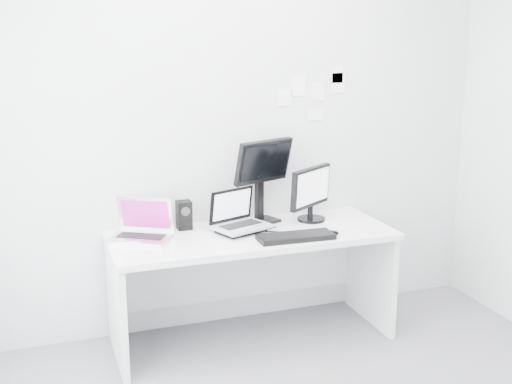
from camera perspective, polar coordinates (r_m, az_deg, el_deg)
back_wall at (r=4.34m, az=-1.88°, el=5.57°), size 3.60×0.00×3.60m
desk at (r=4.27m, az=-0.35°, el=-8.26°), size 1.80×0.70×0.73m
macbook at (r=4.03m, az=-10.15°, el=-2.38°), size 0.44×0.41×0.27m
speaker at (r=4.23m, az=-6.31°, el=-2.02°), size 0.12×0.12×0.19m
dell_laptop at (r=4.12m, az=-1.25°, el=-1.69°), size 0.40×0.36×0.28m
rear_monitor at (r=4.30m, az=0.50°, el=1.03°), size 0.45×0.30×0.58m
samsung_monitor at (r=4.39m, az=4.89°, el=-0.11°), size 0.45×0.39×0.38m
keyboard at (r=4.02m, az=3.50°, el=-3.93°), size 0.48×0.19×0.03m
mouse at (r=4.11m, az=6.56°, el=-3.59°), size 0.12×0.10×0.03m
wall_note_0 at (r=4.46m, az=3.71°, el=9.26°), size 0.10×0.00×0.14m
wall_note_1 at (r=4.52m, az=5.47°, el=8.78°), size 0.09×0.00×0.13m
wall_note_2 at (r=4.58m, az=7.21°, el=9.43°), size 0.10×0.00×0.14m
wall_note_3 at (r=4.53m, az=5.19°, el=6.76°), size 0.11×0.00×0.08m
wall_note_4 at (r=4.57m, az=7.09°, el=10.15°), size 0.09×0.00×0.11m
wall_note_5 at (r=4.43m, az=2.53°, el=8.27°), size 0.10×0.00×0.11m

